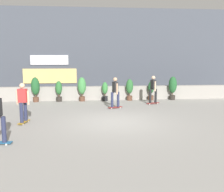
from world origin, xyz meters
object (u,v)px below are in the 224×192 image
skater_far_left (115,91)px  potted_plant_6 (173,86)px  potted_plant_3 (105,91)px  skater_foreground (23,101)px  potted_plant_1 (59,90)px  potted_plant_2 (82,87)px  skater_mid_plaza (153,88)px  potted_plant_0 (35,88)px  potted_plant_4 (130,88)px  potted_plant_5 (151,90)px

skater_far_left → potted_plant_6: bearing=32.4°
potted_plant_3 → skater_foreground: size_ratio=0.71×
potted_plant_1 → skater_foreground: (-0.82, -5.46, 0.21)m
potted_plant_2 → skater_mid_plaza: skater_mid_plaza is taller
potted_plant_6 → potted_plant_2: bearing=180.0°
potted_plant_0 → skater_foreground: (0.62, -5.46, 0.04)m
skater_mid_plaza → skater_foreground: bearing=-148.6°
potted_plant_6 → skater_foreground: (-8.21, -5.46, 0.04)m
potted_plant_1 → potted_plant_3: 2.92m
potted_plant_3 → potted_plant_4: size_ratio=0.87×
potted_plant_2 → potted_plant_1: bearing=180.0°
potted_plant_3 → potted_plant_5: size_ratio=0.98×
skater_far_left → potted_plant_1: bearing=142.0°
potted_plant_1 → skater_mid_plaza: bearing=-14.6°
potted_plant_0 → potted_plant_3: bearing=0.0°
potted_plant_1 → potted_plant_5: 5.94m
potted_plant_5 → potted_plant_1: bearing=180.0°
potted_plant_3 → potted_plant_5: potted_plant_5 is taller
potted_plant_6 → skater_far_left: (-4.08, -2.59, 0.04)m
skater_foreground → skater_mid_plaza: (6.52, 3.97, 0.00)m
potted_plant_0 → skater_mid_plaza: 7.29m
potted_plant_0 → potted_plant_6: potted_plant_0 is taller
potted_plant_4 → skater_mid_plaza: size_ratio=0.82×
potted_plant_5 → skater_foreground: bearing=-141.1°
skater_foreground → skater_mid_plaza: size_ratio=1.00×
potted_plant_4 → skater_foreground: bearing=-134.4°
skater_mid_plaza → potted_plant_3: bearing=151.9°
potted_plant_1 → skater_mid_plaza: size_ratio=0.77×
potted_plant_6 → potted_plant_5: bearing=180.0°
potted_plant_0 → skater_foreground: skater_foreground is taller
potted_plant_1 → potted_plant_2: size_ratio=0.85×
potted_plant_2 → potted_plant_5: size_ratio=1.24×
potted_plant_4 → potted_plant_5: bearing=0.0°
potted_plant_1 → skater_far_left: 4.21m
potted_plant_4 → skater_mid_plaza: (1.17, -1.48, 0.15)m
potted_plant_0 → potted_plant_1: (1.44, 0.00, -0.18)m
potted_plant_2 → skater_mid_plaza: size_ratio=0.90×
potted_plant_1 → potted_plant_4: 4.53m
potted_plant_4 → potted_plant_1: bearing=180.0°
skater_foreground → potted_plant_5: bearing=38.9°
potted_plant_0 → skater_far_left: skater_far_left is taller
potted_plant_1 → skater_foreground: size_ratio=0.77×
potted_plant_2 → skater_far_left: bearing=-54.3°
potted_plant_4 → potted_plant_6: size_ratio=0.90×
potted_plant_0 → potted_plant_2: (2.90, -0.00, -0.01)m
potted_plant_5 → skater_foreground: (-6.76, -5.46, 0.27)m
potted_plant_6 → skater_mid_plaza: skater_mid_plaza is taller
potted_plant_3 → potted_plant_1: bearing=180.0°
potted_plant_0 → skater_far_left: size_ratio=0.91×
potted_plant_4 → skater_far_left: size_ratio=0.82×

